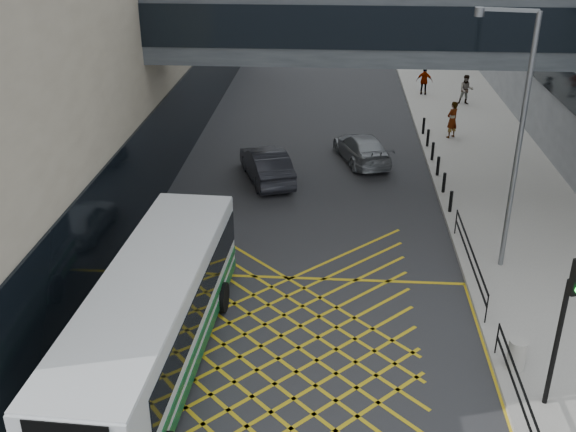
% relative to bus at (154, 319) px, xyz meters
% --- Properties ---
extents(ground, '(120.00, 120.00, 0.00)m').
position_rel_bus_xyz_m(ground, '(3.30, 0.59, -1.61)').
color(ground, '#333335').
extents(skybridge, '(20.00, 4.10, 3.00)m').
position_rel_bus_xyz_m(skybridge, '(6.30, 12.59, 5.89)').
color(skybridge, '#3F4449').
rests_on(skybridge, ground).
extents(pavement, '(6.00, 54.00, 0.16)m').
position_rel_bus_xyz_m(pavement, '(12.30, 15.59, -1.53)').
color(pavement, '#ACA79E').
rests_on(pavement, ground).
extents(box_junction, '(12.00, 9.00, 0.01)m').
position_rel_bus_xyz_m(box_junction, '(3.30, 0.59, -1.61)').
color(box_junction, gold).
rests_on(box_junction, ground).
extents(bus, '(3.03, 10.83, 3.01)m').
position_rel_bus_xyz_m(bus, '(0.00, 0.00, 0.00)').
color(bus, silver).
rests_on(bus, ground).
extents(car_white, '(1.85, 4.10, 1.28)m').
position_rel_bus_xyz_m(car_white, '(-0.43, 7.86, -0.97)').
color(car_white, silver).
rests_on(car_white, ground).
extents(car_dark, '(3.42, 5.26, 1.53)m').
position_rel_bus_xyz_m(car_dark, '(1.67, 13.79, -0.84)').
color(car_dark, '#222328').
rests_on(car_dark, ground).
extents(car_silver, '(3.19, 5.00, 1.44)m').
position_rel_bus_xyz_m(car_silver, '(6.10, 16.58, -0.89)').
color(car_silver, gray).
rests_on(car_silver, ground).
extents(traffic_light, '(0.34, 0.52, 4.32)m').
position_rel_bus_xyz_m(traffic_light, '(10.33, -1.03, 1.36)').
color(traffic_light, black).
rests_on(traffic_light, pavement).
extents(street_lamp, '(1.98, 0.57, 8.70)m').
position_rel_bus_xyz_m(street_lamp, '(10.50, 6.31, 3.51)').
color(street_lamp, slate).
rests_on(street_lamp, pavement).
extents(litter_bin, '(0.51, 0.51, 0.88)m').
position_rel_bus_xyz_m(litter_bin, '(9.86, 0.48, -1.01)').
color(litter_bin, '#ADA89E').
rests_on(litter_bin, pavement).
extents(kerb_railings, '(0.05, 12.54, 1.00)m').
position_rel_bus_xyz_m(kerb_railings, '(9.45, 2.37, -0.73)').
color(kerb_railings, black).
rests_on(kerb_railings, pavement).
extents(bollards, '(0.14, 10.14, 0.90)m').
position_rel_bus_xyz_m(bollards, '(9.55, 15.59, -1.00)').
color(bollards, black).
rests_on(bollards, pavement).
extents(pedestrian_a, '(0.95, 0.92, 1.96)m').
position_rel_bus_xyz_m(pedestrian_a, '(10.95, 20.10, -0.47)').
color(pedestrian_a, gray).
rests_on(pedestrian_a, pavement).
extents(pedestrian_b, '(0.90, 0.54, 1.81)m').
position_rel_bus_xyz_m(pedestrian_b, '(12.77, 26.62, -0.55)').
color(pedestrian_b, gray).
rests_on(pedestrian_b, pavement).
extents(pedestrian_c, '(1.13, 0.72, 1.76)m').
position_rel_bus_xyz_m(pedestrian_c, '(10.46, 28.72, -0.57)').
color(pedestrian_c, gray).
rests_on(pedestrian_c, pavement).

